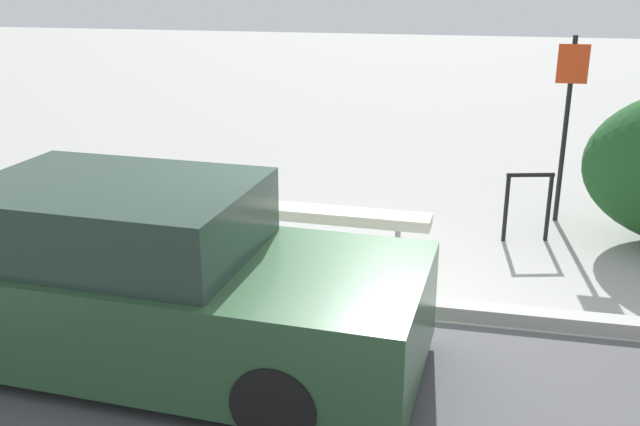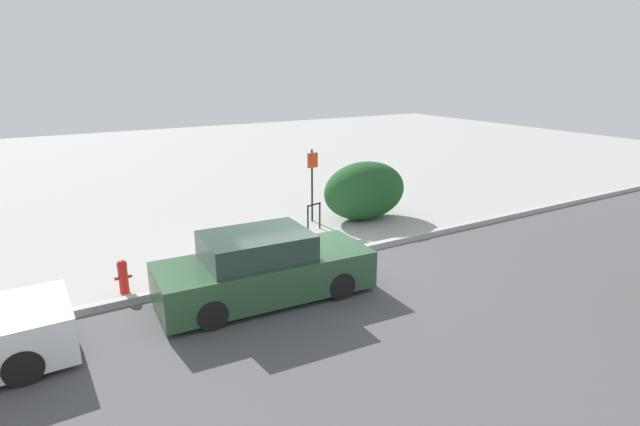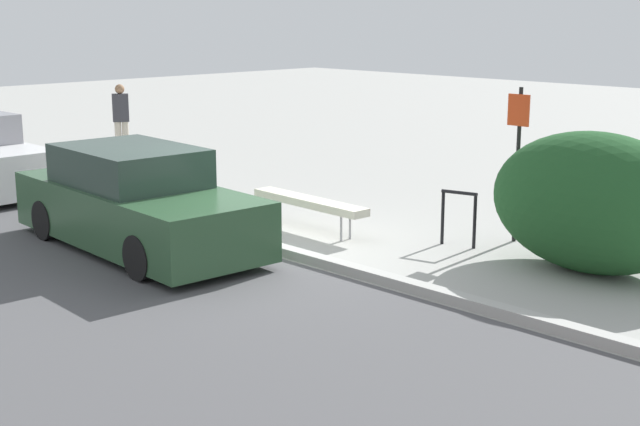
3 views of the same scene
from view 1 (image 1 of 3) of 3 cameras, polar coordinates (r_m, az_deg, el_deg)
The scene contains 7 objects.
ground_plane at distance 6.81m, azimuth 2.60°, elevation -7.48°, with size 60.00×60.00×0.00m, color #9E9E99.
curb at distance 6.79m, azimuth 2.61°, elevation -6.99°, with size 60.00×0.20×0.13m.
bench at distance 7.88m, azimuth 0.39°, elevation -0.16°, with size 2.35×0.42×0.52m.
bike_rack at distance 8.58m, azimuth 16.31°, elevation 1.03°, with size 0.55×0.19×0.83m.
sign_post at distance 9.21m, azimuth 19.17°, elevation 7.60°, with size 0.36×0.08×2.30m.
fire_hydrant at distance 8.70m, azimuth -23.94°, elevation -0.29°, with size 0.36×0.22×0.77m.
parked_car_near at distance 5.90m, azimuth -14.39°, elevation -5.30°, with size 4.59×1.96×1.48m.
Camera 1 is at (1.02, -6.02, 3.03)m, focal length 40.00 mm.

